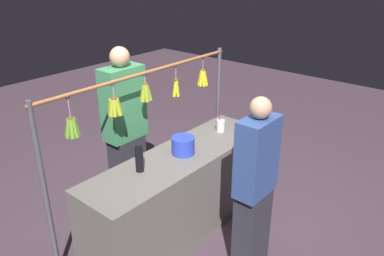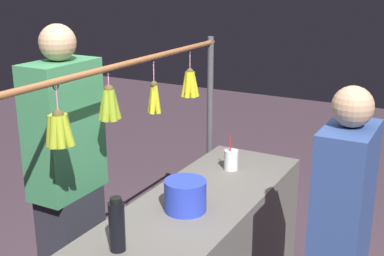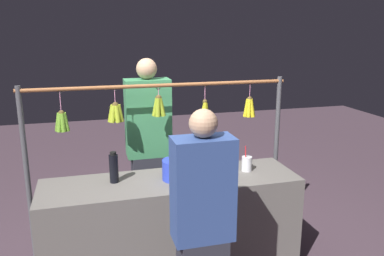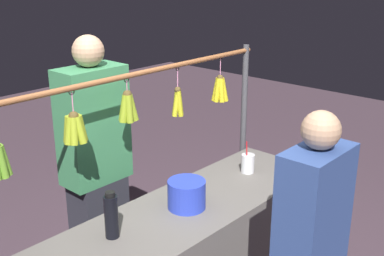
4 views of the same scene
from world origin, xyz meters
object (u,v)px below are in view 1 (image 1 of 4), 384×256
vendor_person (126,134)px  customer_person (254,189)px  water_bottle (139,159)px  blue_bucket (183,145)px  drink_cup (221,126)px

vendor_person → customer_person: size_ratio=1.12×
vendor_person → water_bottle: bearing=58.6°
customer_person → blue_bucket: bearing=-90.7°
water_bottle → customer_person: size_ratio=0.16×
drink_cup → vendor_person: size_ratio=0.12×
vendor_person → blue_bucket: bearing=98.7°
vendor_person → customer_person: bearing=93.7°
water_bottle → blue_bucket: water_bottle is taller
water_bottle → blue_bucket: 0.49m
drink_cup → vendor_person: bearing=-41.7°
water_bottle → customer_person: 0.98m
water_bottle → drink_cup: bearing=178.1°
vendor_person → customer_person: 1.46m
water_bottle → vendor_person: size_ratio=0.14×
customer_person → vendor_person: bearing=-86.3°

